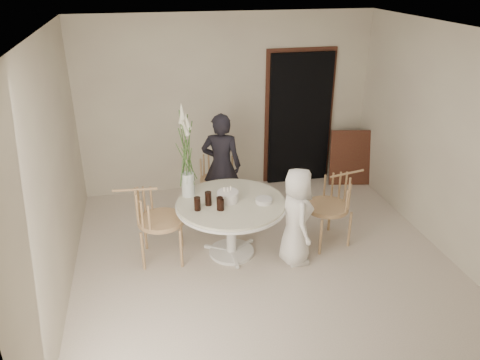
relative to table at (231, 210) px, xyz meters
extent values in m
plane|color=beige|center=(0.35, -0.25, -0.62)|extent=(4.50, 4.50, 0.00)
plane|color=silver|center=(0.35, -0.25, 2.08)|extent=(4.50, 4.50, 0.00)
plane|color=beige|center=(0.35, 2.00, 0.73)|extent=(4.50, 0.00, 4.50)
plane|color=beige|center=(0.35, -2.50, 0.73)|extent=(4.50, 0.00, 4.50)
plane|color=beige|center=(-1.90, -0.25, 0.73)|extent=(0.00, 4.50, 4.50)
plane|color=beige|center=(2.60, -0.25, 0.73)|extent=(0.00, 4.50, 4.50)
cube|color=black|center=(1.50, 1.94, 0.43)|extent=(1.00, 0.10, 2.10)
cube|color=#502F1B|center=(1.50, 1.98, 0.49)|extent=(1.12, 0.03, 2.22)
cylinder|color=white|center=(0.00, 0.00, -0.60)|extent=(0.56, 0.56, 0.04)
cylinder|color=white|center=(0.00, 0.00, -0.27)|extent=(0.12, 0.12, 0.65)
cylinder|color=white|center=(0.00, 0.00, 0.07)|extent=(1.33, 1.33, 0.03)
cylinder|color=beige|center=(0.00, 0.00, 0.09)|extent=(1.30, 1.30, 0.04)
cube|color=#502F1B|center=(2.30, 1.63, -0.17)|extent=(0.70, 0.33, 0.89)
cylinder|color=tan|center=(-0.17, 0.89, -0.38)|extent=(0.03, 0.03, 0.47)
cylinder|color=tan|center=(0.25, 0.90, -0.38)|extent=(0.03, 0.03, 0.47)
cylinder|color=tan|center=(-0.18, 1.31, -0.38)|extent=(0.03, 0.03, 0.47)
cylinder|color=tan|center=(0.24, 1.32, -0.38)|extent=(0.03, 0.03, 0.47)
cylinder|color=tan|center=(0.03, 1.10, -0.12)|extent=(0.53, 0.53, 0.05)
cylinder|color=tan|center=(0.98, 0.17, -0.37)|extent=(0.03, 0.03, 0.49)
cylinder|color=tan|center=(1.07, -0.25, -0.37)|extent=(0.03, 0.03, 0.49)
cylinder|color=tan|center=(1.40, 0.27, -0.37)|extent=(0.03, 0.03, 0.49)
cylinder|color=tan|center=(1.50, -0.16, -0.37)|extent=(0.03, 0.03, 0.49)
cylinder|color=tan|center=(1.24, 0.01, -0.10)|extent=(0.54, 0.54, 0.05)
cylinder|color=tan|center=(-0.64, -0.16, -0.36)|extent=(0.03, 0.03, 0.50)
cylinder|color=tan|center=(-0.59, 0.29, -0.36)|extent=(0.03, 0.03, 0.50)
cylinder|color=tan|center=(-1.08, -0.12, -0.36)|extent=(0.03, 0.03, 0.50)
cylinder|color=tan|center=(-1.04, 0.33, -0.36)|extent=(0.03, 0.03, 0.50)
cylinder|color=tan|center=(-0.84, 0.08, -0.09)|extent=(0.56, 0.56, 0.06)
imported|color=black|center=(0.07, 1.03, 0.14)|extent=(0.64, 0.52, 1.51)
imported|color=white|center=(0.72, -0.31, -0.01)|extent=(0.41, 0.61, 1.21)
cylinder|color=white|center=(-0.03, 0.02, 0.18)|extent=(0.26, 0.26, 0.12)
cylinder|color=beige|center=(-0.03, 0.02, 0.26)|extent=(0.01, 0.01, 0.05)
cylinder|color=beige|center=(0.01, 0.05, 0.26)|extent=(0.01, 0.01, 0.05)
cylinder|color=beige|center=(-0.08, 0.04, 0.26)|extent=(0.01, 0.01, 0.05)
cylinder|color=black|center=(-0.15, -0.19, 0.18)|extent=(0.07, 0.07, 0.14)
cylinder|color=black|center=(-0.17, -0.18, 0.19)|extent=(0.09, 0.09, 0.16)
cylinder|color=black|center=(-0.42, -0.13, 0.19)|extent=(0.09, 0.09, 0.16)
cylinder|color=black|center=(-0.28, -0.03, 0.20)|extent=(0.10, 0.10, 0.17)
cylinder|color=silver|center=(0.37, -0.11, 0.14)|extent=(0.21, 0.21, 0.05)
cylinder|color=silver|center=(-0.48, 0.27, 0.26)|extent=(0.16, 0.16, 0.29)
cylinder|color=#3A6029|center=(-0.45, 0.29, 0.63)|extent=(0.01, 0.01, 0.74)
cone|color=silver|center=(-0.45, 0.29, 1.00)|extent=(0.07, 0.07, 0.19)
cylinder|color=#3A6029|center=(-0.47, 0.31, 0.66)|extent=(0.01, 0.01, 0.80)
cone|color=silver|center=(-0.47, 0.31, 1.06)|extent=(0.07, 0.07, 0.19)
cylinder|color=#3A6029|center=(-0.50, 0.29, 0.69)|extent=(0.01, 0.01, 0.86)
cone|color=silver|center=(-0.50, 0.29, 1.12)|extent=(0.07, 0.07, 0.19)
cylinder|color=#3A6029|center=(-0.51, 0.26, 0.72)|extent=(0.01, 0.01, 0.92)
cone|color=silver|center=(-0.51, 0.26, 1.19)|extent=(0.07, 0.07, 0.19)
cylinder|color=#3A6029|center=(-0.48, 0.24, 0.63)|extent=(0.01, 0.01, 0.74)
cone|color=silver|center=(-0.48, 0.24, 1.00)|extent=(0.07, 0.07, 0.19)
cylinder|color=#3A6029|center=(-0.45, 0.25, 0.66)|extent=(0.01, 0.01, 0.80)
cone|color=silver|center=(-0.45, 0.25, 1.06)|extent=(0.07, 0.07, 0.19)
camera|label=1|loc=(-0.94, -4.86, 2.70)|focal=35.00mm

